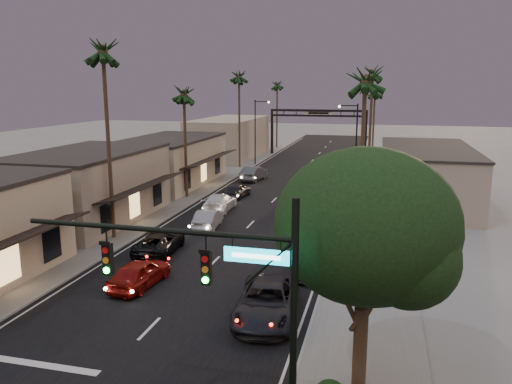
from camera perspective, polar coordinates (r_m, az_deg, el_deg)
The scene contains 30 objects.
ground at distance 51.09m, azimuth 2.78°, elevation -0.21°, with size 200.00×200.00×0.00m, color slate.
road at distance 55.90m, azimuth 3.79°, elevation 0.84°, with size 14.00×120.00×0.02m, color black.
sidewalk_left at distance 64.84m, azimuth -3.37°, elevation 2.43°, with size 5.00×92.00×0.12m, color slate.
sidewalk_right at distance 61.92m, azimuth 13.66°, elevation 1.66°, with size 5.00×92.00×0.12m, color slate.
storefront_mid at distance 42.49m, azimuth -18.58°, elevation 0.47°, with size 8.00×14.00×5.50m, color gray.
storefront_far at distance 56.44m, azimuth -9.86°, elevation 3.36°, with size 8.00×16.00×5.00m, color tan.
storefront_dist at distance 77.79m, azimuth -2.99°, elevation 6.21°, with size 8.00×20.00×6.00m, color gray.
building_right at distance 49.86m, azimuth 18.80°, elevation 1.78°, with size 8.00×18.00×5.00m, color gray.
traffic_signal at distance 14.73m, azimuth -3.08°, elevation -10.62°, with size 8.51×0.22×7.80m.
corner_tree at distance 17.11m, azimuth 12.65°, elevation -4.48°, with size 6.20×6.20×8.80m.
arch at distance 79.76m, azimuth 7.12°, elevation 8.10°, with size 15.20×0.40×7.27m.
streetlight_right at distance 54.33m, azimuth 11.10°, elevation 6.00°, with size 2.13×0.30×9.00m.
streetlight_left at distance 69.24m, azimuth 0.13°, elevation 7.45°, with size 2.13×0.30×9.00m.
palm_lb at distance 36.11m, azimuth -17.14°, elevation 15.64°, with size 3.20×3.20×15.20m.
palm_lc at distance 48.59m, azimuth -8.26°, elevation 11.50°, with size 3.20×3.20×12.20m.
palm_ld at distance 66.59m, azimuth -1.95°, elevation 13.37°, with size 3.20×3.20×14.20m.
palm_ra at distance 33.02m, azimuth 12.42°, elevation 12.90°, with size 3.20×3.20×13.20m.
palm_rb at distance 53.03m, azimuth 13.22°, elevation 13.44°, with size 3.20×3.20×14.20m.
palm_rc at distance 73.00m, azimuth 13.47°, elevation 11.40°, with size 3.20×3.20×12.20m.
palm_far at distance 88.85m, azimuth 2.43°, elevation 12.37°, with size 3.20×3.20×13.20m.
oncoming_red at distance 28.33m, azimuth -13.15°, elevation -8.99°, with size 1.80×4.48×1.53m, color maroon.
oncoming_pickup at distance 33.59m, azimuth -10.98°, elevation -5.67°, with size 2.33×5.06×1.41m, color black.
oncoming_silver at distance 38.81m, azimuth -5.49°, elevation -3.06°, with size 1.55×4.44×1.46m, color gray.
oncoming_white at distance 44.12m, azimuth -4.15°, elevation -1.18°, with size 2.11×5.18×1.50m, color silver.
oncoming_dgrey at distance 49.26m, azimuth -2.19°, elevation 0.21°, with size 1.73×4.29×1.46m, color black.
oncoming_grey_far at distance 58.30m, azimuth -0.28°, elevation 2.15°, with size 1.76×5.04×1.66m, color #454549.
curbside_near at distance 24.07m, azimuth 1.24°, elevation -12.38°, with size 2.72×5.91×1.64m, color black.
curbside_black at distance 30.14m, azimuth 6.60°, elevation -7.31°, with size 2.35×5.79×1.68m, color black.
curbside_grey at distance 43.90m, azimuth 8.43°, elevation -1.35°, with size 1.76×4.38×1.49m, color #494A4E.
curbside_far at distance 55.03m, azimuth 7.61°, elevation 1.34°, with size 1.53×4.38×1.44m, color black.
Camera 1 is at (9.75, -8.99, 10.73)m, focal length 35.00 mm.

